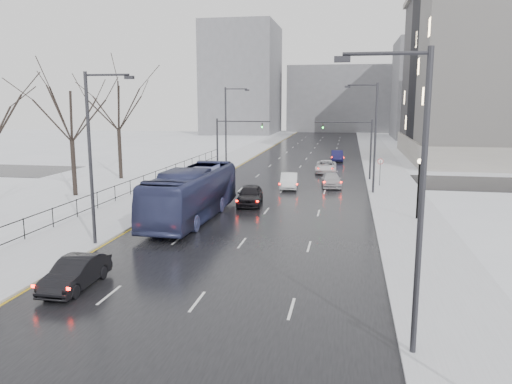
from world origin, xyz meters
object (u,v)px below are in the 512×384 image
Objects in this scene: streetlight_l_far at (228,125)px; sedan_right_near at (289,181)px; no_uturn_sign at (380,164)px; sedan_left_near at (76,273)px; mast_signal_right at (361,142)px; streetlight_r_mid at (373,132)px; mast_signal_left at (227,140)px; sedan_center_near at (250,195)px; sedan_right_far at (331,180)px; tree_park_e at (121,179)px; lamppost_r_mid at (419,180)px; streetlight_r_near at (415,190)px; sedan_right_cross at (326,167)px; bus at (192,194)px; sedan_right_distant at (337,156)px; streetlight_l_near at (93,151)px; tree_park_d at (76,196)px.

streetlight_l_far is 14.46m from sedan_right_near.
sedan_left_near is (-15.06, -30.46, -1.56)m from no_uturn_sign.
streetlight_l_far is 16.07m from mast_signal_right.
mast_signal_left is at bearing 152.69° from streetlight_r_mid.
sedan_right_far is (6.21, 10.11, -0.15)m from sedan_center_near.
sedan_right_far is at bearing 19.07° from sedan_right_near.
tree_park_e is 3.15× the size of lamppost_r_mid.
streetlight_r_near is at bearing -98.06° from lamppost_r_mid.
mast_signal_left is at bearing -156.30° from sedan_right_cross.
bus reaches higher than sedan_right_far.
mast_signal_left reaches higher than sedan_center_near.
sedan_right_near is at bearing -103.48° from sedan_right_distant.
sedan_center_near is at bearing 77.83° from sedan_left_near.
streetlight_l_far is at bearing 103.32° from sedan_center_near.
tree_park_e is 2.08× the size of mast_signal_left.
bus is at bearing -135.93° from streetlight_r_mid.
streetlight_r_mid is at bearing -8.63° from tree_park_e.
sedan_center_near is at bearing 63.79° from streetlight_l_near.
sedan_center_near is at bearing -71.13° from streetlight_l_far.
mast_signal_right is at bearing -14.48° from streetlight_l_far.
lamppost_r_mid is at bearing -82.67° from no_uturn_sign.
mast_signal_left is at bearing 180.00° from mast_signal_right.
mast_signal_left is 1.42× the size of sedan_right_distant.
sedan_center_near is (-9.88, -6.89, -4.77)m from streetlight_r_mid.
sedan_center_near reaches higher than sedan_right_distant.
streetlight_r_near is 33.78m from sedan_right_far.
sedan_center_near is (3.09, 5.66, -1.03)m from bus.
lamppost_r_mid is at bearing -69.43° from sedan_right_far.
streetlight_r_mid is (26.37, -4.00, 5.62)m from tree_park_e.
streetlight_l_near reaches higher than mast_signal_left.
streetlight_l_near is at bearing -110.67° from sedan_right_cross.
streetlight_l_far is 25.06m from bus.
lamppost_r_mid is 15.71m from sedan_right_near.
streetlight_r_mid is 3.70× the size of no_uturn_sign.
no_uturn_sign is (1.03, 4.00, -3.32)m from streetlight_r_mid.
sedan_left_near is (-14.03, 3.54, -4.88)m from streetlight_r_near.
bus is at bearing 85.44° from sedan_left_near.
streetlight_l_far is at bearing -138.11° from sedan_right_distant.
sedan_center_near is 32.47m from sedan_right_distant.
sedan_right_cross is at bearing 96.19° from streetlight_r_near.
sedan_right_distant is at bearing 75.91° from sedan_right_near.
lamppost_r_mid is 0.66× the size of mast_signal_left.
tree_park_d reaches higher than sedan_right_far.
mast_signal_right is 0.49× the size of bus.
tree_park_e is at bearing 111.85° from sedan_left_near.
tree_park_d is 1.92× the size of mast_signal_right.
sedan_right_distant is at bearing 54.26° from tree_park_d.
streetlight_l_near reaches higher than mast_signal_right.
no_uturn_sign is (17.37, -8.00, -3.32)m from streetlight_l_far.
lamppost_r_mid is at bearing -83.29° from sedan_right_distant.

